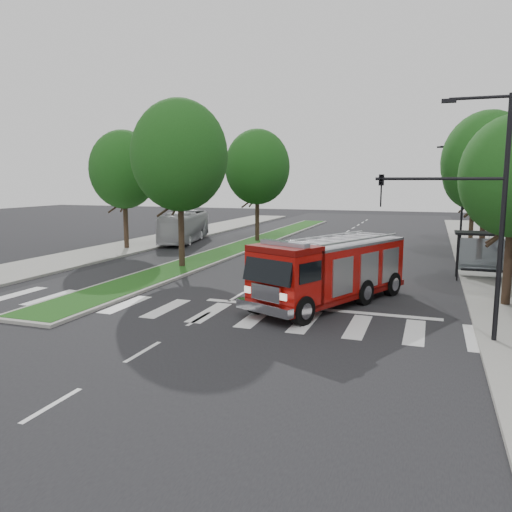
{
  "coord_description": "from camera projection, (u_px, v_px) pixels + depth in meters",
  "views": [
    {
      "loc": [
        8.37,
        -21.02,
        5.34
      ],
      "look_at": [
        0.59,
        1.01,
        1.8
      ],
      "focal_mm": 35.0,
      "sensor_mm": 36.0,
      "label": 1
    }
  ],
  "objects": [
    {
      "name": "tree_right_mid",
      "position": [
        487.0,
        162.0,
        31.44
      ],
      "size": [
        5.6,
        5.6,
        9.72
      ],
      "color": "black",
      "rests_on": "ground"
    },
    {
      "name": "sidewalk_right",
      "position": [
        506.0,
        274.0,
        28.35
      ],
      "size": [
        5.0,
        80.0,
        0.15
      ],
      "primitive_type": "cube",
      "color": "gray",
      "rests_on": "ground"
    },
    {
      "name": "median",
      "position": [
        249.0,
        244.0,
        41.89
      ],
      "size": [
        3.0,
        50.0,
        0.15
      ],
      "color": "gray",
      "rests_on": "ground"
    },
    {
      "name": "fire_engine",
      "position": [
        330.0,
        271.0,
        21.61
      ],
      "size": [
        5.94,
        9.02,
        3.03
      ],
      "rotation": [
        0.0,
        0.0,
        -0.42
      ],
      "color": "#620705",
      "rests_on": "ground"
    },
    {
      "name": "tree_left_mid",
      "position": [
        124.0,
        170.0,
        38.02
      ],
      "size": [
        5.2,
        5.2,
        9.16
      ],
      "color": "black",
      "rests_on": "ground"
    },
    {
      "name": "streetlight_right_near",
      "position": [
        474.0,
        202.0,
        16.02
      ],
      "size": [
        4.08,
        0.22,
        8.0
      ],
      "color": "black",
      "rests_on": "ground"
    },
    {
      "name": "city_bus",
      "position": [
        185.0,
        227.0,
        43.61
      ],
      "size": [
        4.3,
        9.76,
        2.65
      ],
      "primitive_type": "imported",
      "rotation": [
        0.0,
        0.0,
        0.23
      ],
      "color": "#AEAEB2",
      "rests_on": "ground"
    },
    {
      "name": "streetlight_right_far",
      "position": [
        461.0,
        192.0,
        37.72
      ],
      "size": [
        2.11,
        0.2,
        8.0
      ],
      "color": "black",
      "rests_on": "ground"
    },
    {
      "name": "tree_right_far",
      "position": [
        474.0,
        174.0,
        40.86
      ],
      "size": [
        5.0,
        5.0,
        8.73
      ],
      "color": "black",
      "rests_on": "ground"
    },
    {
      "name": "sidewalk_left",
      "position": [
        106.0,
        252.0,
        37.23
      ],
      "size": [
        5.0,
        80.0,
        0.15
      ],
      "primitive_type": "cube",
      "color": "gray",
      "rests_on": "ground"
    },
    {
      "name": "bus_shelter",
      "position": [
        486.0,
        243.0,
        26.75
      ],
      "size": [
        3.2,
        1.6,
        2.61
      ],
      "color": "black",
      "rests_on": "ground"
    },
    {
      "name": "tree_median_far",
      "position": [
        257.0,
        167.0,
        42.8
      ],
      "size": [
        5.6,
        5.6,
        9.72
      ],
      "color": "black",
      "rests_on": "ground"
    },
    {
      "name": "ground",
      "position": [
        237.0,
        297.0,
        23.15
      ],
      "size": [
        140.0,
        140.0,
        0.0
      ],
      "primitive_type": "plane",
      "color": "black",
      "rests_on": "ground"
    },
    {
      "name": "tree_median_near",
      "position": [
        180.0,
        156.0,
        29.7
      ],
      "size": [
        5.8,
        5.8,
        10.16
      ],
      "color": "black",
      "rests_on": "ground"
    }
  ]
}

